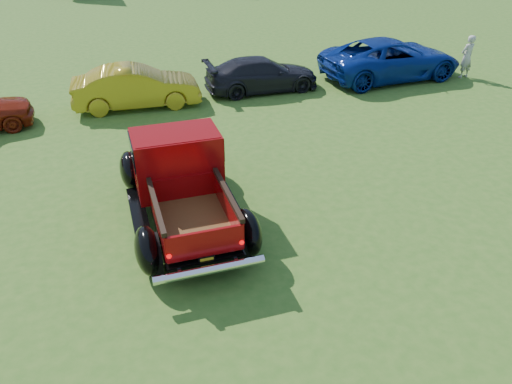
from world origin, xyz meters
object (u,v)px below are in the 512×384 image
at_px(show_car_blue, 391,59).
at_px(show_car_yellow, 136,87).
at_px(show_car_grey, 262,74).
at_px(spectator, 467,57).
at_px(pickup_truck, 178,174).

bearing_deg(show_car_blue, show_car_yellow, 87.65).
bearing_deg(show_car_blue, show_car_grey, 85.15).
bearing_deg(spectator, show_car_blue, -26.98).
distance_m(pickup_truck, show_car_yellow, 6.67).
xyz_separation_m(pickup_truck, show_car_yellow, (-0.23, 6.66, -0.21)).
distance_m(show_car_yellow, spectator, 12.21).
xyz_separation_m(show_car_blue, spectator, (2.77, -0.77, 0.06)).
distance_m(show_car_yellow, show_car_blue, 9.42).
bearing_deg(spectator, show_car_grey, -17.98).
bearing_deg(show_car_blue, pickup_truck, 123.23).
bearing_deg(pickup_truck, show_car_blue, 36.27).
xyz_separation_m(show_car_yellow, show_car_grey, (4.37, 0.30, -0.08)).
xyz_separation_m(show_car_grey, spectator, (7.82, -0.90, 0.21)).
distance_m(show_car_yellow, show_car_grey, 4.39).
relative_size(pickup_truck, spectator, 3.15).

